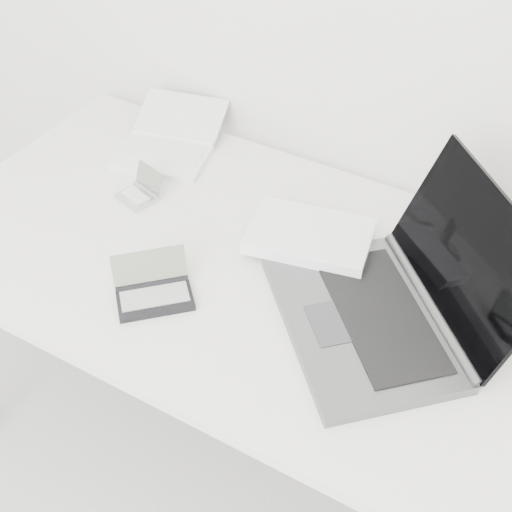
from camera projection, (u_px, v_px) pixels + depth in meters
The scene contains 5 objects.
desk at pixel (277, 286), 1.55m from camera, with size 1.60×0.80×0.73m.
laptop_large at pixel (372, 285), 1.42m from camera, with size 0.67×0.58×0.27m.
netbook_open_white at pixel (168, 145), 1.84m from camera, with size 0.29×0.34×0.07m.
pda_silver at pixel (140, 192), 1.69m from camera, with size 0.11×0.11×0.07m.
palmtop_charcoal at pixel (154, 292), 1.45m from camera, with size 0.19×0.19×0.08m.
Camera 1 is at (0.51, 0.58, 1.77)m, focal length 50.00 mm.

